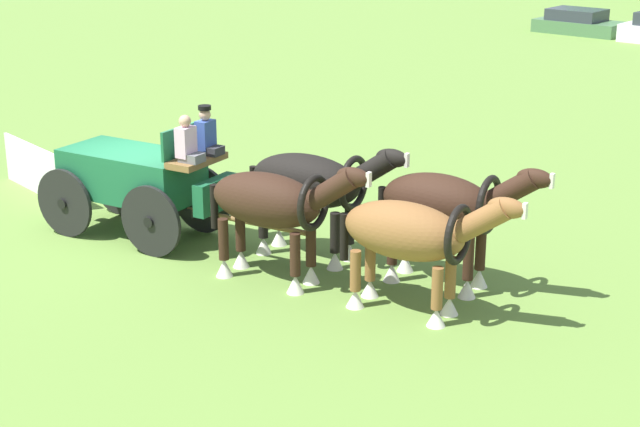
% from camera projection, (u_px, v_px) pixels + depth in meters
% --- Properties ---
extents(ground_plane, '(220.00, 220.00, 0.00)m').
position_uv_depth(ground_plane, '(136.00, 234.00, 19.57)').
color(ground_plane, olive).
extents(show_wagon, '(5.57, 3.02, 2.70)m').
position_uv_depth(show_wagon, '(139.00, 177.00, 19.11)').
color(show_wagon, '#195B38').
rests_on(show_wagon, ground).
extents(draft_horse_rear_near, '(3.11, 1.78, 2.29)m').
position_uv_depth(draft_horse_rear_near, '(312.00, 184.00, 17.88)').
color(draft_horse_rear_near, black).
rests_on(draft_horse_rear_near, ground).
extents(draft_horse_rear_off, '(3.02, 1.73, 2.28)m').
position_uv_depth(draft_horse_rear_off, '(273.00, 204.00, 16.82)').
color(draft_horse_rear_off, '#331E14').
rests_on(draft_horse_rear_off, ground).
extents(draft_horse_lead_near, '(2.94, 1.72, 2.31)m').
position_uv_depth(draft_horse_lead_near, '(445.00, 207.00, 16.63)').
color(draft_horse_lead_near, '#331E14').
rests_on(draft_horse_lead_near, ground).
extents(draft_horse_lead_off, '(2.98, 1.72, 2.19)m').
position_uv_depth(draft_horse_lead_off, '(412.00, 235.00, 15.60)').
color(draft_horse_lead_off, brown).
rests_on(draft_horse_lead_off, ground).
extents(parked_vehicle_a, '(4.24, 2.77, 1.09)m').
position_uv_depth(parked_vehicle_a, '(579.00, 23.00, 44.95)').
color(parked_vehicle_a, '#477047').
rests_on(parked_vehicle_a, ground).
extents(sponsor_banner, '(3.20, 0.27, 1.10)m').
position_uv_depth(sponsor_banner, '(38.00, 170.00, 21.85)').
color(sponsor_banner, silver).
rests_on(sponsor_banner, ground).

